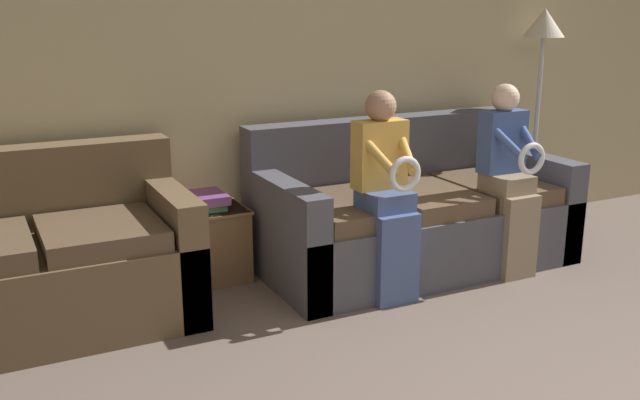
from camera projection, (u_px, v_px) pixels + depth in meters
wall_back at (329, 67)px, 4.86m from camera, size 7.94×0.06×2.55m
couch_main at (410, 215)px, 4.74m from camera, size 2.05×0.99×0.94m
couch_side at (37, 266)px, 3.79m from camera, size 1.62×0.89×0.93m
child_left_seated at (387, 187)px, 4.09m from camera, size 0.32×0.38×1.22m
child_right_seated at (510, 172)px, 4.49m from camera, size 0.30×0.38×1.21m
side_shelf at (211, 242)px, 4.48m from camera, size 0.43×0.43×0.46m
book_stack at (208, 200)px, 4.40m from camera, size 0.21×0.29×0.10m
floor_lamp at (543, 46)px, 5.27m from camera, size 0.30×0.30×1.66m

